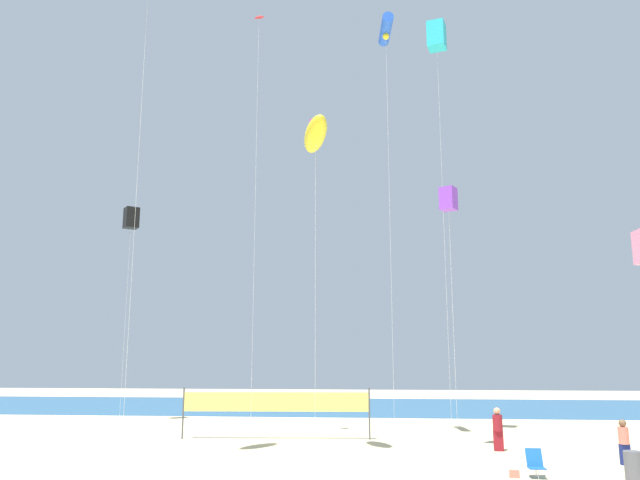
{
  "coord_description": "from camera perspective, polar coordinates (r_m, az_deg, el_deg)",
  "views": [
    {
      "loc": [
        2.15,
        -19.07,
        3.77
      ],
      "look_at": [
        -0.49,
        7.71,
        8.94
      ],
      "focal_mm": 34.79,
      "sensor_mm": 36.0,
      "label": 1
    }
  ],
  "objects": [
    {
      "name": "ocean_band",
      "position": [
        51.87,
        3.36,
        -15.02
      ],
      "size": [
        120.0,
        20.0,
        0.01
      ],
      "primitive_type": "cube",
      "color": "#28608C",
      "rests_on": "ground"
    },
    {
      "name": "beachgoer_coral_shirt",
      "position": [
        26.13,
        26.17,
        -16.22
      ],
      "size": [
        0.36,
        0.36,
        1.59
      ],
      "rotation": [
        0.0,
        0.0,
        4.99
      ],
      "color": "navy",
      "rests_on": "ground"
    },
    {
      "name": "beachgoer_maroon_shirt",
      "position": [
        28.08,
        16.04,
        -16.25
      ],
      "size": [
        0.4,
        0.4,
        1.76
      ],
      "rotation": [
        0.0,
        0.0,
        1.68
      ],
      "color": "maroon",
      "rests_on": "ground"
    },
    {
      "name": "folding_beach_chair",
      "position": [
        22.44,
        19.19,
        -18.77
      ],
      "size": [
        0.52,
        0.65,
        0.89
      ],
      "rotation": [
        0.0,
        0.0,
        0.45
      ],
      "color": "#1959B2",
      "rests_on": "ground"
    },
    {
      "name": "trash_barrel",
      "position": [
        22.88,
        26.91,
        -18.07
      ],
      "size": [
        0.56,
        0.56,
        0.92
      ],
      "primitive_type": "cylinder",
      "color": "#595960",
      "rests_on": "ground"
    },
    {
      "name": "volleyball_net",
      "position": [
        30.93,
        -4.08,
        -14.79
      ],
      "size": [
        9.04,
        0.66,
        2.4
      ],
      "color": "#4C4C51",
      "rests_on": "ground"
    },
    {
      "name": "beach_handbag",
      "position": [
        22.24,
        17.44,
        -19.84
      ],
      "size": [
        0.31,
        0.15,
        0.24
      ],
      "primitive_type": "cube",
      "color": "#EA7260",
      "rests_on": "ground"
    },
    {
      "name": "kite_black_box",
      "position": [
        40.82,
        -16.97,
        1.93
      ],
      "size": [
        1.15,
        1.15,
        13.15
      ],
      "color": "silver",
      "rests_on": "ground"
    },
    {
      "name": "kite_yellow_inflatable",
      "position": [
        26.78,
        -0.42,
        9.69
      ],
      "size": [
        1.62,
        2.79,
        13.93
      ],
      "color": "silver",
      "rests_on": "ground"
    },
    {
      "name": "kite_violet_box",
      "position": [
        28.07,
        11.72,
        3.68
      ],
      "size": [
        0.87,
        0.87,
        11.24
      ],
      "color": "silver",
      "rests_on": "ground"
    },
    {
      "name": "kite_blue_tube",
      "position": [
        33.79,
        6.07,
        18.61
      ],
      "size": [
        0.78,
        2.5,
        20.7
      ],
      "color": "silver",
      "rests_on": "ground"
    },
    {
      "name": "kite_cyan_box",
      "position": [
        35.38,
        10.67,
        17.94
      ],
      "size": [
        1.12,
        1.12,
        21.46
      ],
      "color": "silver",
      "rests_on": "ground"
    },
    {
      "name": "kite_red_diamond",
      "position": [
        33.61,
        -5.69,
        18.05
      ],
      "size": [
        0.59,
        0.6,
        21.31
      ],
      "color": "silver",
      "rests_on": "ground"
    }
  ]
}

